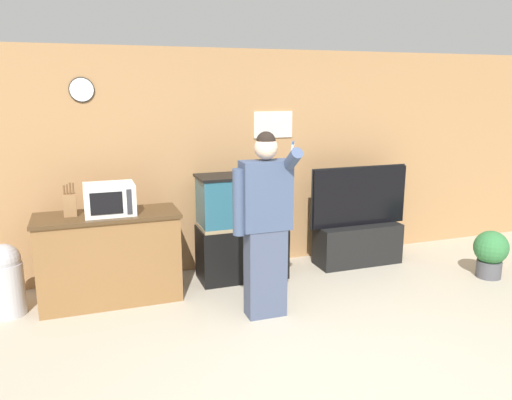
{
  "coord_description": "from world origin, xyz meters",
  "views": [
    {
      "loc": [
        -1.84,
        -2.94,
        2.17
      ],
      "look_at": [
        -0.21,
        1.7,
        1.05
      ],
      "focal_mm": 35.0,
      "sensor_mm": 36.0,
      "label": 1
    }
  ],
  "objects_px": {
    "knife_block": "(70,204)",
    "trash_bin": "(6,279)",
    "person_standing": "(265,223)",
    "tv_on_stand": "(358,235)",
    "potted_plant": "(491,252)",
    "aquarium_on_stand": "(242,227)",
    "microwave": "(110,199)",
    "counter_island": "(110,257)"
  },
  "relations": [
    {
      "from": "knife_block",
      "to": "trash_bin",
      "type": "distance_m",
      "value": 0.93
    },
    {
      "from": "person_standing",
      "to": "trash_bin",
      "type": "xyz_separation_m",
      "value": [
        -2.35,
        0.83,
        -0.56
      ]
    },
    {
      "from": "tv_on_stand",
      "to": "potted_plant",
      "type": "bearing_deg",
      "value": -37.63
    },
    {
      "from": "aquarium_on_stand",
      "to": "tv_on_stand",
      "type": "distance_m",
      "value": 1.53
    },
    {
      "from": "tv_on_stand",
      "to": "trash_bin",
      "type": "relative_size",
      "value": 1.8
    },
    {
      "from": "aquarium_on_stand",
      "to": "tv_on_stand",
      "type": "xyz_separation_m",
      "value": [
        1.51,
        -0.02,
        -0.24
      ]
    },
    {
      "from": "person_standing",
      "to": "trash_bin",
      "type": "height_order",
      "value": "person_standing"
    },
    {
      "from": "knife_block",
      "to": "person_standing",
      "type": "xyz_separation_m",
      "value": [
        1.72,
        -0.88,
        -0.12
      ]
    },
    {
      "from": "microwave",
      "to": "knife_block",
      "type": "bearing_deg",
      "value": 172.38
    },
    {
      "from": "microwave",
      "to": "aquarium_on_stand",
      "type": "bearing_deg",
      "value": 7.11
    },
    {
      "from": "person_standing",
      "to": "trash_bin",
      "type": "bearing_deg",
      "value": 160.5
    },
    {
      "from": "microwave",
      "to": "tv_on_stand",
      "type": "xyz_separation_m",
      "value": [
        2.95,
        0.15,
        -0.71
      ]
    },
    {
      "from": "person_standing",
      "to": "aquarium_on_stand",
      "type": "bearing_deg",
      "value": 84.54
    },
    {
      "from": "counter_island",
      "to": "aquarium_on_stand",
      "type": "distance_m",
      "value": 1.49
    },
    {
      "from": "counter_island",
      "to": "microwave",
      "type": "distance_m",
      "value": 0.62
    },
    {
      "from": "aquarium_on_stand",
      "to": "tv_on_stand",
      "type": "height_order",
      "value": "tv_on_stand"
    },
    {
      "from": "counter_island",
      "to": "knife_block",
      "type": "bearing_deg",
      "value": 174.56
    },
    {
      "from": "knife_block",
      "to": "tv_on_stand",
      "type": "distance_m",
      "value": 3.39
    },
    {
      "from": "microwave",
      "to": "trash_bin",
      "type": "distance_m",
      "value": 1.23
    },
    {
      "from": "counter_island",
      "to": "potted_plant",
      "type": "xyz_separation_m",
      "value": [
        4.19,
        -0.79,
        -0.16
      ]
    },
    {
      "from": "aquarium_on_stand",
      "to": "potted_plant",
      "type": "distance_m",
      "value": 2.89
    },
    {
      "from": "microwave",
      "to": "person_standing",
      "type": "xyz_separation_m",
      "value": [
        1.34,
        -0.83,
        -0.15
      ]
    },
    {
      "from": "aquarium_on_stand",
      "to": "knife_block",
      "type": "bearing_deg",
      "value": -175.93
    },
    {
      "from": "person_standing",
      "to": "trash_bin",
      "type": "relative_size",
      "value": 2.49
    },
    {
      "from": "knife_block",
      "to": "potted_plant",
      "type": "relative_size",
      "value": 0.59
    },
    {
      "from": "counter_island",
      "to": "tv_on_stand",
      "type": "xyz_separation_m",
      "value": [
        2.98,
        0.14,
        -0.09
      ]
    },
    {
      "from": "counter_island",
      "to": "person_standing",
      "type": "bearing_deg",
      "value": -31.72
    },
    {
      "from": "knife_block",
      "to": "person_standing",
      "type": "height_order",
      "value": "person_standing"
    },
    {
      "from": "tv_on_stand",
      "to": "potted_plant",
      "type": "height_order",
      "value": "tv_on_stand"
    },
    {
      "from": "counter_island",
      "to": "trash_bin",
      "type": "height_order",
      "value": "counter_island"
    },
    {
      "from": "knife_block",
      "to": "microwave",
      "type": "bearing_deg",
      "value": -7.62
    },
    {
      "from": "trash_bin",
      "to": "microwave",
      "type": "bearing_deg",
      "value": 0.1
    },
    {
      "from": "person_standing",
      "to": "knife_block",
      "type": "bearing_deg",
      "value": 152.77
    },
    {
      "from": "microwave",
      "to": "aquarium_on_stand",
      "type": "relative_size",
      "value": 0.4
    },
    {
      "from": "knife_block",
      "to": "aquarium_on_stand",
      "type": "xyz_separation_m",
      "value": [
        1.81,
        0.13,
        -0.44
      ]
    },
    {
      "from": "tv_on_stand",
      "to": "person_standing",
      "type": "bearing_deg",
      "value": -148.45
    },
    {
      "from": "counter_island",
      "to": "aquarium_on_stand",
      "type": "bearing_deg",
      "value": 6.26
    },
    {
      "from": "aquarium_on_stand",
      "to": "person_standing",
      "type": "xyz_separation_m",
      "value": [
        -0.1,
        -1.01,
        0.32
      ]
    },
    {
      "from": "aquarium_on_stand",
      "to": "trash_bin",
      "type": "relative_size",
      "value": 1.7
    },
    {
      "from": "microwave",
      "to": "knife_block",
      "type": "relative_size",
      "value": 1.49
    },
    {
      "from": "knife_block",
      "to": "tv_on_stand",
      "type": "bearing_deg",
      "value": 1.8
    },
    {
      "from": "microwave",
      "to": "aquarium_on_stand",
      "type": "xyz_separation_m",
      "value": [
        1.44,
        0.18,
        -0.47
      ]
    }
  ]
}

